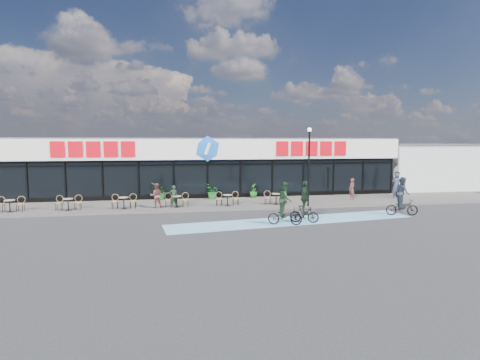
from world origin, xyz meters
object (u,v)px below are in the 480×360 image
object	(u,v)px
lamp_post	(309,160)
cyclist_a	(304,205)
pedestrian_a	(352,189)
pedestrian_b	(397,184)
cyclist_b	(402,200)
potted_plant_mid	(213,191)
patron_left	(174,196)
potted_plant_right	(253,190)
pedestrian_c	(396,185)
patron_right	(156,196)
potted_plant_left	(160,191)
bistro_set_0	(10,204)

from	to	relation	value
lamp_post	cyclist_a	bearing A→B (deg)	-112.40
pedestrian_a	pedestrian_b	bearing A→B (deg)	98.59
cyclist_b	cyclist_a	bearing A→B (deg)	-171.40
potted_plant_mid	patron_left	bearing A→B (deg)	-132.72
pedestrian_a	cyclist_b	xyz separation A→B (m)	(0.51, -5.41, 0.04)
cyclist_a	pedestrian_a	bearing A→B (deg)	47.54
potted_plant_right	pedestrian_c	world-z (taller)	pedestrian_c
potted_plant_right	pedestrian_a	distance (m)	7.21
cyclist_b	lamp_post	bearing A→B (deg)	143.48
patron_right	pedestrian_b	size ratio (longest dim) A/B	0.82
potted_plant_right	pedestrian_a	size ratio (longest dim) A/B	0.67
patron_right	cyclist_a	bearing A→B (deg)	138.38
pedestrian_a	patron_left	bearing A→B (deg)	-92.48
potted_plant_left	cyclist_a	bearing A→B (deg)	-47.76
bistro_set_0	potted_plant_left	distance (m)	9.29
pedestrian_a	cyclist_a	size ratio (longest dim) A/B	0.70
potted_plant_left	patron_right	world-z (taller)	patron_right
potted_plant_mid	potted_plant_right	distance (m)	3.14
potted_plant_mid	pedestrian_c	world-z (taller)	pedestrian_c
pedestrian_c	lamp_post	bearing A→B (deg)	9.75
bistro_set_0	patron_right	size ratio (longest dim) A/B	0.97
bistro_set_0	patron_left	size ratio (longest dim) A/B	1.08
pedestrian_b	potted_plant_left	bearing A→B (deg)	86.49
pedestrian_a	cyclist_a	distance (m)	8.63
pedestrian_a	cyclist_b	size ratio (longest dim) A/B	0.69
bistro_set_0	potted_plant_left	world-z (taller)	potted_plant_left
cyclist_b	bistro_set_0	bearing A→B (deg)	168.93
potted_plant_left	pedestrian_c	world-z (taller)	pedestrian_c
potted_plant_left	cyclist_a	size ratio (longest dim) A/B	0.54
lamp_post	potted_plant_right	xyz separation A→B (m)	(-2.75, 4.42, -2.52)
lamp_post	potted_plant_left	distance (m)	10.98
lamp_post	potted_plant_left	bearing A→B (deg)	155.52
bistro_set_0	pedestrian_a	xyz separation A→B (m)	(22.47, 0.92, 0.33)
lamp_post	pedestrian_c	size ratio (longest dim) A/B	2.70
lamp_post	patron_right	size ratio (longest dim) A/B	3.24
patron_left	lamp_post	bearing A→B (deg)	154.84
pedestrian_a	cyclist_b	world-z (taller)	cyclist_b
pedestrian_c	cyclist_b	xyz separation A→B (m)	(-3.16, -5.66, -0.13)
potted_plant_mid	cyclist_b	bearing A→B (deg)	-35.79
lamp_post	potted_plant_mid	xyz separation A→B (m)	(-5.89, 4.16, -2.48)
patron_left	cyclist_a	xyz separation A→B (m)	(6.93, -5.42, 0.17)
potted_plant_right	patron_left	size ratio (longest dim) A/B	0.74
cyclist_a	patron_left	bearing A→B (deg)	141.96
potted_plant_left	pedestrian_c	size ratio (longest dim) A/B	0.64
patron_left	bistro_set_0	bearing A→B (deg)	-18.18
cyclist_a	cyclist_b	size ratio (longest dim) A/B	0.99
patron_left	pedestrian_b	world-z (taller)	pedestrian_b
bistro_set_0	potted_plant_mid	xyz separation A→B (m)	(12.54, 3.03, 0.11)
patron_left	pedestrian_a	size ratio (longest dim) A/B	0.90
potted_plant_left	patron_right	size ratio (longest dim) A/B	0.77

